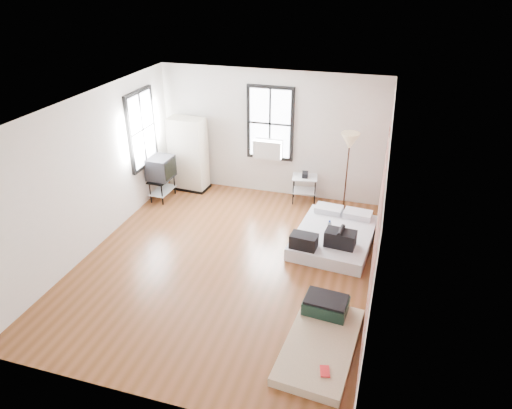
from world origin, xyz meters
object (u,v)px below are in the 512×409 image
(tv_stand, at_px, (161,169))
(wardrobe, at_px, (188,154))
(side_table, at_px, (305,182))
(floor_lamp, at_px, (350,145))
(mattress_bare, at_px, (322,335))
(mattress_main, at_px, (334,236))

(tv_stand, bearing_deg, wardrobe, 63.29)
(side_table, relative_size, floor_lamp, 0.41)
(mattress_bare, relative_size, tv_stand, 1.82)
(wardrobe, relative_size, floor_lamp, 0.98)
(mattress_main, distance_m, floor_lamp, 1.93)
(mattress_main, height_order, mattress_bare, mattress_main)
(mattress_bare, height_order, side_table, side_table)
(wardrobe, relative_size, tv_stand, 1.72)
(tv_stand, bearing_deg, mattress_bare, -37.52)
(mattress_main, distance_m, mattress_bare, 2.61)
(mattress_bare, xyz_separation_m, floor_lamp, (-0.18, 4.01, 1.37))
(side_table, distance_m, tv_stand, 3.18)
(wardrobe, xyz_separation_m, floor_lamp, (3.61, -0.08, 0.64))
(side_table, bearing_deg, mattress_bare, -75.51)
(wardrobe, distance_m, side_table, 2.74)
(mattress_bare, distance_m, side_table, 4.31)
(mattress_main, height_order, floor_lamp, floor_lamp)
(side_table, height_order, tv_stand, tv_stand)
(mattress_main, relative_size, side_table, 2.80)
(floor_lamp, bearing_deg, tv_stand, -171.50)
(wardrobe, bearing_deg, tv_stand, -114.49)
(mattress_main, relative_size, floor_lamp, 1.14)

